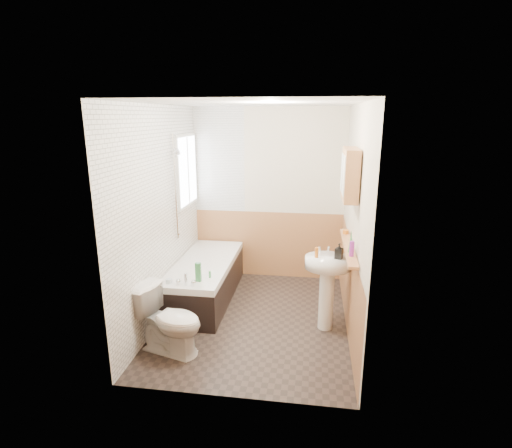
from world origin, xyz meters
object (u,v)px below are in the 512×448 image
object	(u,v)px
bathtub	(205,279)
pine_shelf	(348,247)
medicine_cabinet	(350,174)
sink	(327,278)
toilet	(170,320)

from	to	relation	value
bathtub	pine_shelf	size ratio (longest dim) A/B	1.38
bathtub	medicine_cabinet	size ratio (longest dim) A/B	3.04
bathtub	sink	bearing A→B (deg)	-19.45
pine_shelf	medicine_cabinet	bearing A→B (deg)	128.92
toilet	bathtub	bearing A→B (deg)	14.26
toilet	medicine_cabinet	size ratio (longest dim) A/B	1.23
bathtub	toilet	bearing A→B (deg)	-91.37
bathtub	medicine_cabinet	distance (m)	2.39
bathtub	sink	xyz separation A→B (m)	(1.57, -0.55, 0.34)
bathtub	pine_shelf	bearing A→B (deg)	-20.31
pine_shelf	medicine_cabinet	distance (m)	0.77
medicine_cabinet	bathtub	bearing A→B (deg)	160.39
toilet	medicine_cabinet	world-z (taller)	medicine_cabinet
pine_shelf	medicine_cabinet	xyz separation A→B (m)	(-0.03, 0.03, 0.77)
medicine_cabinet	pine_shelf	bearing A→B (deg)	-51.08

